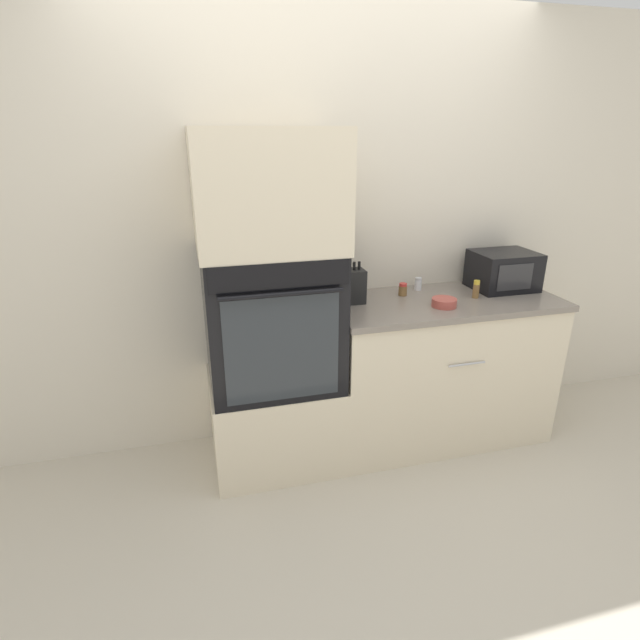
{
  "coord_description": "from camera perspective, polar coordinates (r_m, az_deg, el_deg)",
  "views": [
    {
      "loc": [
        -0.76,
        -2.19,
        1.83
      ],
      "look_at": [
        -0.11,
        0.21,
        0.88
      ],
      "focal_mm": 28.0,
      "sensor_mm": 36.0,
      "label": 1
    }
  ],
  "objects": [
    {
      "name": "wall_back",
      "position": [
        2.98,
        0.01,
        9.6
      ],
      "size": [
        8.0,
        0.05,
        2.5
      ],
      "color": "beige",
      "rests_on": "ground_plane"
    },
    {
      "name": "wall_oven",
      "position": [
        2.69,
        -5.55,
        0.31
      ],
      "size": [
        0.69,
        0.64,
        0.75
      ],
      "color": "black",
      "rests_on": "oven_cabinet_base"
    },
    {
      "name": "oven_cabinet_base",
      "position": [
        2.97,
        -5.13,
        -11.16
      ],
      "size": [
        0.72,
        0.6,
        0.52
      ],
      "color": "beige",
      "rests_on": "ground_plane"
    },
    {
      "name": "oven_cabinet_upper",
      "position": [
        2.54,
        -6.1,
        14.54
      ],
      "size": [
        0.72,
        0.6,
        0.58
      ],
      "color": "beige",
      "rests_on": "wall_oven"
    },
    {
      "name": "condiment_jar_far",
      "position": [
        3.14,
        11.15,
        4.06
      ],
      "size": [
        0.04,
        0.04,
        0.08
      ],
      "color": "silver",
      "rests_on": "counter_unit"
    },
    {
      "name": "counter_unit",
      "position": [
        3.18,
        13.29,
        -5.37
      ],
      "size": [
        1.35,
        0.63,
        0.91
      ],
      "color": "beige",
      "rests_on": "ground_plane"
    },
    {
      "name": "microwave",
      "position": [
        3.29,
        20.21,
        5.33
      ],
      "size": [
        0.37,
        0.3,
        0.23
      ],
      "color": "black",
      "rests_on": "counter_unit"
    },
    {
      "name": "knife_block",
      "position": [
        2.84,
        3.87,
        3.92
      ],
      "size": [
        0.12,
        0.12,
        0.24
      ],
      "color": "black",
      "rests_on": "counter_unit"
    },
    {
      "name": "bowl",
      "position": [
        2.87,
        14.0,
        1.96
      ],
      "size": [
        0.14,
        0.14,
        0.05
      ],
      "color": "#B24C42",
      "rests_on": "counter_unit"
    },
    {
      "name": "ground_plane",
      "position": [
        2.96,
        3.32,
        -17.48
      ],
      "size": [
        12.0,
        12.0,
        0.0
      ],
      "primitive_type": "plane",
      "color": "beige"
    },
    {
      "name": "condiment_jar_near",
      "position": [
        3.07,
        17.41,
        3.36
      ],
      "size": [
        0.04,
        0.04,
        0.11
      ],
      "color": "brown",
      "rests_on": "counter_unit"
    },
    {
      "name": "condiment_jar_mid",
      "position": [
        3.02,
        9.45,
        3.46
      ],
      "size": [
        0.05,
        0.05,
        0.07
      ],
      "color": "brown",
      "rests_on": "counter_unit"
    }
  ]
}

